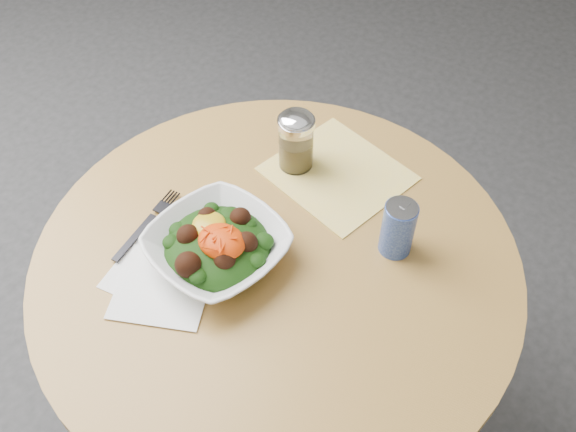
# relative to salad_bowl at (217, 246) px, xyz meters

# --- Properties ---
(ground) EXTENTS (6.00, 6.00, 0.00)m
(ground) POSITION_rel_salad_bowl_xyz_m (0.09, 0.06, -0.78)
(ground) COLOR #2B2C2E
(ground) RESTS_ON ground
(table) EXTENTS (0.90, 0.90, 0.75)m
(table) POSITION_rel_salad_bowl_xyz_m (0.09, 0.06, -0.23)
(table) COLOR black
(table) RESTS_ON ground
(cloth_napkin) EXTENTS (0.31, 0.29, 0.00)m
(cloth_napkin) POSITION_rel_salad_bowl_xyz_m (0.08, 0.30, -0.03)
(cloth_napkin) COLOR yellow
(cloth_napkin) RESTS_ON table
(paper_napkins) EXTENTS (0.23, 0.22, 0.00)m
(paper_napkins) POSITION_rel_salad_bowl_xyz_m (-0.06, -0.09, -0.03)
(paper_napkins) COLOR white
(paper_napkins) RESTS_ON table
(salad_bowl) EXTENTS (0.28, 0.28, 0.09)m
(salad_bowl) POSITION_rel_salad_bowl_xyz_m (0.00, 0.00, 0.00)
(salad_bowl) COLOR white
(salad_bowl) RESTS_ON table
(fork) EXTENTS (0.03, 0.20, 0.00)m
(fork) POSITION_rel_salad_bowl_xyz_m (-0.16, -0.01, -0.03)
(fork) COLOR black
(fork) RESTS_ON table
(spice_shaker) EXTENTS (0.07, 0.07, 0.13)m
(spice_shaker) POSITION_rel_salad_bowl_xyz_m (-0.00, 0.28, 0.03)
(spice_shaker) COLOR silver
(spice_shaker) RESTS_ON table
(beverage_can) EXTENTS (0.06, 0.06, 0.12)m
(beverage_can) POSITION_rel_salad_bowl_xyz_m (0.26, 0.19, 0.02)
(beverage_can) COLOR navy
(beverage_can) RESTS_ON table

